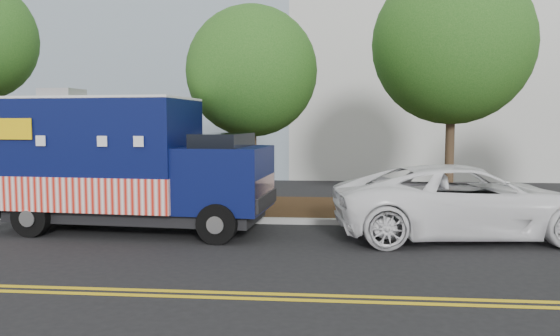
{
  "coord_description": "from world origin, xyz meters",
  "views": [
    {
      "loc": [
        3.91,
        -12.62,
        2.65
      ],
      "look_at": [
        2.66,
        0.6,
        1.53
      ],
      "focal_mm": 35.0,
      "sensor_mm": 36.0,
      "label": 1
    }
  ],
  "objects": [
    {
      "name": "ground",
      "position": [
        0.0,
        0.0,
        0.0
      ],
      "size": [
        120.0,
        120.0,
        0.0
      ],
      "primitive_type": "plane",
      "color": "black",
      "rests_on": "ground"
    },
    {
      "name": "mulch_strip",
      "position": [
        0.0,
        3.5,
        0.07
      ],
      "size": [
        120.0,
        4.0,
        0.15
      ],
      "primitive_type": "cube",
      "color": "black",
      "rests_on": "ground"
    },
    {
      "name": "curb",
      "position": [
        0.0,
        1.4,
        0.07
      ],
      "size": [
        120.0,
        0.18,
        0.15
      ],
      "primitive_type": "cube",
      "color": "#9E9E99",
      "rests_on": "ground"
    },
    {
      "name": "food_truck",
      "position": [
        -1.17,
        0.21,
        1.57
      ],
      "size": [
        6.75,
        2.98,
        3.46
      ],
      "rotation": [
        0.0,
        0.0,
        -0.08
      ],
      "color": "black",
      "rests_on": "ground"
    },
    {
      "name": "white_car",
      "position": [
        7.0,
        0.12,
        0.84
      ],
      "size": [
        6.3,
        3.45,
        1.67
      ],
      "primitive_type": "imported",
      "rotation": [
        0.0,
        0.0,
        1.69
      ],
      "color": "white",
      "rests_on": "ground"
    },
    {
      "name": "tree_b",
      "position": [
        1.65,
        2.82,
        4.07
      ],
      "size": [
        3.7,
        3.7,
        5.93
      ],
      "color": "#38281C",
      "rests_on": "ground"
    },
    {
      "name": "tree_c",
      "position": [
        7.36,
        3.68,
        4.87
      ],
      "size": [
        4.59,
        4.59,
        7.17
      ],
      "color": "#38281C",
      "rests_on": "ground"
    },
    {
      "name": "centerline_near",
      "position": [
        0.0,
        -4.45,
        0.01
      ],
      "size": [
        120.0,
        0.1,
        0.01
      ],
      "primitive_type": "cube",
      "color": "gold",
      "rests_on": "ground"
    },
    {
      "name": "centerline_far",
      "position": [
        0.0,
        -4.7,
        0.01
      ],
      "size": [
        120.0,
        0.1,
        0.01
      ],
      "primitive_type": "cube",
      "color": "gold",
      "rests_on": "ground"
    },
    {
      "name": "sign_post",
      "position": [
        -2.39,
        2.03,
        1.2
      ],
      "size": [
        0.06,
        0.06,
        2.4
      ],
      "primitive_type": "cube",
      "color": "#473828",
      "rests_on": "ground"
    }
  ]
}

